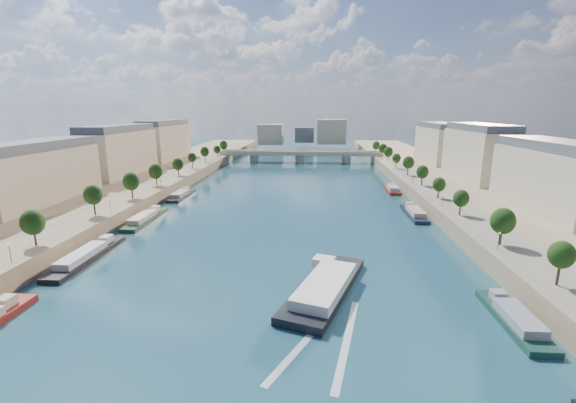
# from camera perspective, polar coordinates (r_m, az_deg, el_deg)

# --- Properties ---
(ground) EXTENTS (700.00, 700.00, 0.00)m
(ground) POSITION_cam_1_polar(r_m,az_deg,el_deg) (145.95, -0.23, -0.87)
(ground) COLOR #0D293A
(ground) RESTS_ON ground
(quay_left) EXTENTS (44.00, 520.00, 5.00)m
(quay_left) POSITION_cam_1_polar(r_m,az_deg,el_deg) (166.83, -25.72, 0.48)
(quay_left) COLOR #9E8460
(quay_left) RESTS_ON ground
(quay_right) EXTENTS (44.00, 520.00, 5.00)m
(quay_right) POSITION_cam_1_polar(r_m,az_deg,el_deg) (157.44, 26.90, -0.36)
(quay_right) COLOR #9E8460
(quay_right) RESTS_ON ground
(pave_left) EXTENTS (14.00, 520.00, 0.10)m
(pave_left) POSITION_cam_1_polar(r_m,az_deg,el_deg) (159.42, -21.12, 1.31)
(pave_left) COLOR gray
(pave_left) RESTS_ON quay_left
(pave_right) EXTENTS (14.00, 520.00, 0.10)m
(pave_right) POSITION_cam_1_polar(r_m,az_deg,el_deg) (151.67, 21.78, 0.66)
(pave_right) COLOR gray
(pave_right) RESTS_ON quay_right
(trees_left) EXTENTS (4.80, 268.80, 8.26)m
(trees_left) POSITION_cam_1_polar(r_m,az_deg,el_deg) (159.39, -20.34, 3.36)
(trees_left) COLOR #382B1E
(trees_left) RESTS_ON ground
(trees_right) EXTENTS (4.80, 268.80, 8.26)m
(trees_right) POSITION_cam_1_polar(r_m,az_deg,el_deg) (159.47, 20.21, 3.38)
(trees_right) COLOR #382B1E
(trees_right) RESTS_ON ground
(lamps_left) EXTENTS (0.36, 200.36, 4.28)m
(lamps_left) POSITION_cam_1_polar(r_m,az_deg,el_deg) (148.13, -21.24, 1.50)
(lamps_left) COLOR black
(lamps_left) RESTS_ON ground
(lamps_right) EXTENTS (0.36, 200.36, 4.28)m
(lamps_right) POSITION_cam_1_polar(r_m,az_deg,el_deg) (154.52, 19.74, 2.09)
(lamps_right) COLOR black
(lamps_right) RESTS_ON ground
(buildings_left) EXTENTS (16.00, 226.00, 23.20)m
(buildings_left) POSITION_cam_1_polar(r_m,az_deg,el_deg) (181.45, -27.91, 5.69)
(buildings_left) COLOR #B9A68E
(buildings_left) RESTS_ON ground
(buildings_right) EXTENTS (16.00, 226.00, 23.20)m
(buildings_right) POSITION_cam_1_polar(r_m,az_deg,el_deg) (171.26, 29.91, 5.08)
(buildings_right) COLOR #B9A68E
(buildings_right) RESTS_ON ground
(skyline) EXTENTS (79.00, 42.00, 22.00)m
(skyline) POSITION_cam_1_polar(r_m,az_deg,el_deg) (361.20, 2.92, 10.10)
(skyline) COLOR #B9A68E
(skyline) RESTS_ON ground
(bridge) EXTENTS (112.00, 12.00, 8.15)m
(bridge) POSITION_cam_1_polar(r_m,az_deg,el_deg) (269.51, 1.79, 6.89)
(bridge) COLOR #C1B79E
(bridge) RESTS_ON ground
(tour_barge) EXTENTS (18.95, 33.36, 4.36)m
(tour_barge) POSITION_cam_1_polar(r_m,az_deg,el_deg) (80.21, 5.49, -12.44)
(tour_barge) COLOR black
(tour_barge) RESTS_ON ground
(wake) EXTENTS (15.77, 25.71, 0.04)m
(wake) POSITION_cam_1_polar(r_m,az_deg,el_deg) (66.48, 5.80, -19.67)
(wake) COLOR silver
(wake) RESTS_ON ground
(moored_barges_left) EXTENTS (5.00, 124.63, 3.60)m
(moored_barges_left) POSITION_cam_1_polar(r_m,az_deg,el_deg) (121.36, -23.77, -4.66)
(moored_barges_left) COLOR maroon
(moored_barges_left) RESTS_ON ground
(moored_barges_right) EXTENTS (5.00, 164.33, 3.60)m
(moored_barges_right) POSITION_cam_1_polar(r_m,az_deg,el_deg) (105.65, 23.28, -7.25)
(moored_barges_right) COLOR black
(moored_barges_right) RESTS_ON ground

